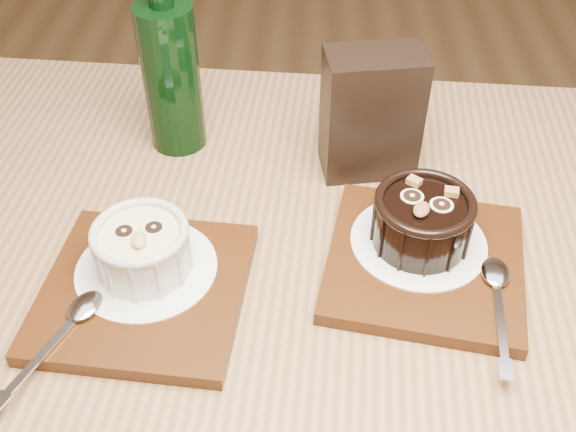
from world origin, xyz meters
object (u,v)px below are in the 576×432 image
green_bottle (171,72)px  ramekin_dark (423,218)px  ramekin_white (142,247)px  tray_right (424,262)px  condiment_stand (371,114)px  tray_left (144,291)px  table (305,365)px

green_bottle → ramekin_dark: bearing=-34.1°
ramekin_white → ramekin_dark: ramekin_dark is taller
tray_right → condiment_stand: 0.17m
tray_left → tray_right: bearing=9.7°
condiment_stand → ramekin_dark: bearing=-72.6°
table → green_bottle: size_ratio=5.30×
tray_left → green_bottle: (-0.00, 0.24, 0.08)m
table → condiment_stand: size_ratio=8.93×
tray_left → table: bearing=-2.5°
ramekin_white → ramekin_dark: 0.26m
tray_right → condiment_stand: size_ratio=1.29×
tray_right → tray_left: bearing=-170.3°
tray_right → ramekin_dark: (-0.00, 0.02, 0.04)m
tray_right → green_bottle: bearing=143.6°
ramekin_white → condiment_stand: size_ratio=0.62×
green_bottle → tray_left: bearing=-88.8°
tray_right → green_bottle: green_bottle is taller
tray_left → ramekin_white: 0.04m
ramekin_dark → condiment_stand: (-0.04, 0.13, 0.02)m
condiment_stand → green_bottle: size_ratio=0.59×
green_bottle → ramekin_white: bearing=-88.9°
tray_left → tray_right: size_ratio=1.00×
ramekin_white → green_bottle: green_bottle is taller
table → ramekin_white: size_ratio=14.33×
tray_left → ramekin_dark: ramekin_dark is taller
condiment_stand → ramekin_white: bearing=-139.8°
ramekin_dark → condiment_stand: size_ratio=0.67×
tray_left → ramekin_white: bearing=91.4°
ramekin_white → condiment_stand: 0.28m
condiment_stand → green_bottle: (-0.22, 0.04, 0.02)m
tray_left → ramekin_white: (-0.00, 0.02, 0.04)m
ramekin_dark → table: bearing=-123.3°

